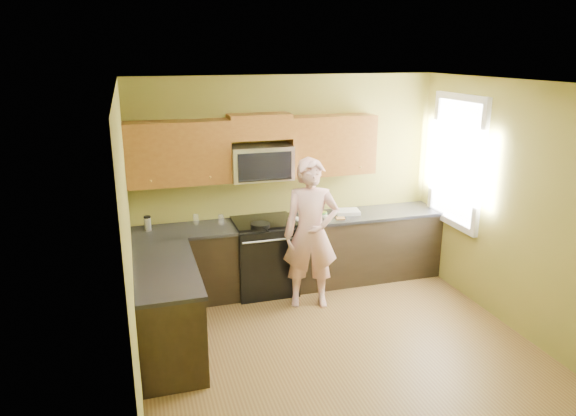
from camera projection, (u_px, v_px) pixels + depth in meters
name	position (u px, v px, depth m)	size (l,w,h in m)	color
floor	(343.00, 353.00, 5.43)	(4.00, 4.00, 0.00)	brown
ceiling	(352.00, 84.00, 4.66)	(4.00, 4.00, 0.00)	white
wall_back	(287.00, 181.00, 6.88)	(4.00, 4.00, 0.00)	olive
wall_front	(476.00, 330.00, 3.21)	(4.00, 4.00, 0.00)	olive
wall_left	(130.00, 250.00, 4.49)	(4.00, 4.00, 0.00)	olive
wall_right	(522.00, 211.00, 5.60)	(4.00, 4.00, 0.00)	olive
cabinet_back_run	(294.00, 254.00, 6.87)	(4.00, 0.60, 0.88)	black
cabinet_left_run	(167.00, 310.00, 5.39)	(0.60, 1.60, 0.88)	black
countertop_back	(294.00, 221.00, 6.73)	(4.00, 0.62, 0.04)	black
countertop_left	(165.00, 268.00, 5.26)	(0.62, 1.60, 0.04)	black
stove	(264.00, 256.00, 6.72)	(0.76, 0.65, 0.95)	black
microwave	(261.00, 179.00, 6.56)	(0.76, 0.40, 0.42)	silver
upper_cab_left	(180.00, 184.00, 6.32)	(1.22, 0.33, 0.75)	brown
upper_cab_right	(331.00, 174.00, 6.85)	(1.12, 0.33, 0.75)	brown
upper_cab_over_mw	(260.00, 126.00, 6.41)	(0.76, 0.33, 0.30)	brown
window	(457.00, 161.00, 6.61)	(0.06, 1.06, 1.66)	white
woman	(311.00, 234.00, 6.24)	(0.66, 0.43, 1.81)	#E57972
frying_pan	(260.00, 227.00, 6.32)	(0.23, 0.41, 0.05)	black
butter_tub	(322.00, 217.00, 6.80)	(0.13, 0.13, 0.09)	#EDF23F
toast_slice	(341.00, 218.00, 6.74)	(0.11, 0.11, 0.01)	#B27F47
napkin_a	(295.00, 219.00, 6.64)	(0.11, 0.12, 0.06)	silver
napkin_b	(325.00, 217.00, 6.69)	(0.12, 0.13, 0.07)	silver
dish_towel	(348.00, 212.00, 6.95)	(0.30, 0.24, 0.05)	white
travel_mug	(148.00, 230.00, 6.31)	(0.08, 0.08, 0.18)	silver
glass_a	(196.00, 219.00, 6.53)	(0.07, 0.07, 0.12)	silver
glass_c	(221.00, 219.00, 6.52)	(0.07, 0.07, 0.12)	silver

